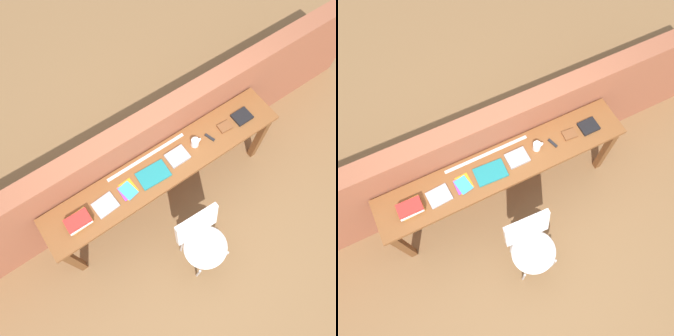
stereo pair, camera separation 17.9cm
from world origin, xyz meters
TOP-DOWN VIEW (x-y plane):
  - ground_plane at (0.00, 0.00)m, footprint 40.00×40.00m
  - brick_wall_back at (0.00, 0.64)m, footprint 6.00×0.20m
  - sideboard at (0.00, 0.30)m, footprint 2.50×0.44m
  - chair_white_moulded at (-0.07, -0.42)m, footprint 0.46×0.47m
  - book_stack_leftmost at (-0.93, 0.28)m, footprint 0.22×0.18m
  - magazine_cycling at (-0.66, 0.28)m, footprint 0.22×0.18m
  - pamphlet_pile_colourful at (-0.42, 0.29)m, footprint 0.16×0.19m
  - book_open_centre at (-0.15, 0.28)m, footprint 0.30×0.21m
  - book_grey_hardcover at (0.14, 0.30)m, footprint 0.21×0.16m
  - mug at (0.36, 0.31)m, footprint 0.11×0.08m
  - multitool_folded at (0.52, 0.29)m, footprint 0.06×0.11m
  - leather_journal_brown at (0.72, 0.30)m, footprint 0.14×0.11m
  - book_repair_rightmost at (0.93, 0.29)m, footprint 0.18×0.15m
  - ruler_metal_back_edge at (-0.10, 0.47)m, footprint 0.86×0.03m

SIDE VIEW (x-z plane):
  - ground_plane at x=0.00m, z-range 0.00..0.00m
  - chair_white_moulded at x=-0.07m, z-range 0.08..0.97m
  - brick_wall_back at x=0.00m, z-range 0.00..1.22m
  - sideboard at x=0.00m, z-range 0.30..1.18m
  - ruler_metal_back_edge at x=-0.10m, z-range 0.88..0.88m
  - pamphlet_pile_colourful at x=-0.42m, z-range 0.88..0.89m
  - magazine_cycling at x=-0.66m, z-range 0.88..0.90m
  - multitool_folded at x=0.52m, z-range 0.88..0.90m
  - book_open_centre at x=-0.15m, z-range 0.88..0.90m
  - leather_journal_brown at x=0.72m, z-range 0.88..0.90m
  - book_repair_rightmost at x=0.93m, z-range 0.88..0.91m
  - book_grey_hardcover at x=0.14m, z-range 0.88..0.91m
  - book_stack_leftmost at x=-0.93m, z-range 0.88..0.96m
  - mug at x=0.36m, z-range 0.88..0.97m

